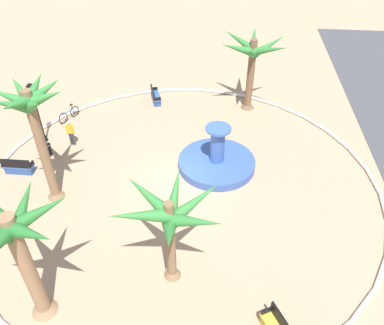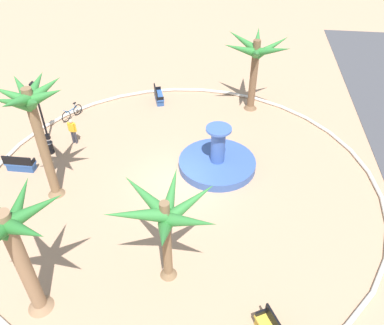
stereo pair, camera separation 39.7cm
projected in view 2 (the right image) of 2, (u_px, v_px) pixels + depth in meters
The scene contains 13 objects.
ground_plane at pixel (181, 182), 20.16m from camera, with size 80.00×80.00×0.00m, color tan.
plaza_curb at pixel (181, 181), 20.10m from camera, with size 20.26×20.26×0.20m, color silver.
fountain at pixel (217, 162), 20.94m from camera, with size 4.17×4.17×2.53m.
palm_tree_near_fountain at pixel (14, 240), 12.27m from camera, with size 3.70×3.60×5.27m.
palm_tree_by_curb at pixel (256, 56), 23.79m from camera, with size 4.55×4.28×4.95m.
palm_tree_mid_plaza at pixel (33, 113), 16.57m from camera, with size 3.30×3.24×6.14m.
palm_tree_far_side at pixel (166, 217), 13.72m from camera, with size 4.13×4.16×4.30m.
bench_north at pixel (20, 165), 20.74m from camera, with size 0.51×1.60×1.00m.
bench_southeast at pixel (159, 97), 26.60m from camera, with size 1.68×0.98×1.00m.
lamppost at pixel (39, 106), 21.87m from camera, with size 0.32×0.32×3.83m.
trash_bin at pixel (50, 147), 21.92m from camera, with size 0.46×0.46×0.73m.
bicycle_red_frame at pixel (72, 113), 24.88m from camera, with size 1.59×0.78×0.94m.
person_cyclist_helmet at pixel (73, 130), 22.37m from camera, with size 0.25×0.53×1.62m.
Camera 2 is at (14.98, 2.49, 13.32)m, focal length 36.27 mm.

